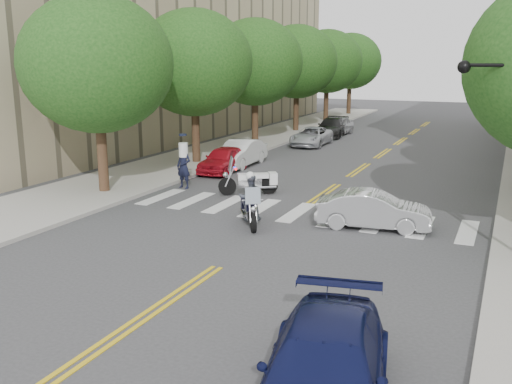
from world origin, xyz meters
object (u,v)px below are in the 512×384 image
Objects in this scene: motorcycle_police at (250,201)px; officer_standing at (184,166)px; motorcycle_parked at (254,181)px; convertible at (373,210)px; sedan_blue at (324,372)px.

motorcycle_police is 6.68m from officer_standing.
convertible is (5.92, -2.93, 0.06)m from motorcycle_parked.
officer_standing reaches higher than sedan_blue.
motorcycle_police is 0.93× the size of motorcycle_parked.
motorcycle_police is 11.16m from sedan_blue.
motorcycle_police is 0.55× the size of convertible.
officer_standing is at bearing -70.06° from motorcycle_police.
motorcycle_police reaches higher than sedan_blue.
motorcycle_parked is 0.46× the size of sedan_blue.
sedan_blue is at bearing -179.76° from convertible.
motorcycle_parked is 6.61m from convertible.
motorcycle_police is at bearing 100.34° from convertible.
motorcycle_parked is (-1.84, 4.32, -0.28)m from motorcycle_police.
convertible is at bearing -149.57° from motorcycle_parked.
motorcycle_police reaches higher than convertible.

